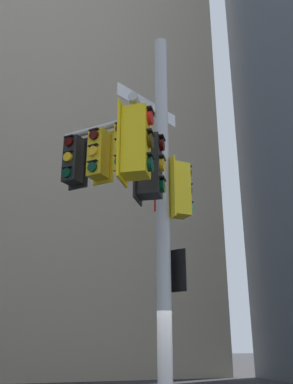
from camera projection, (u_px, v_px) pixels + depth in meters
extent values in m
cube|color=tan|center=(91.00, 123.00, 35.79)|extent=(15.78, 15.78, 39.43)
cylinder|color=#B2B2B5|center=(163.00, 226.00, 7.23)|extent=(0.24, 0.24, 7.84)
cylinder|color=#B2B2B5|center=(111.00, 125.00, 8.51)|extent=(1.69, 1.73, 0.13)
cylinder|color=#B2B2B5|center=(150.00, 132.00, 6.68)|extent=(1.21, 1.91, 0.13)
cube|color=gold|center=(130.00, 152.00, 8.31)|extent=(0.36, 0.37, 1.14)
cube|color=gold|center=(125.00, 148.00, 8.15)|extent=(0.48, 0.48, 1.00)
cylinder|color=#360605|center=(120.00, 128.00, 8.10)|extent=(0.18, 0.19, 0.20)
cube|color=black|center=(120.00, 122.00, 8.14)|extent=(0.20, 0.21, 0.02)
cylinder|color=yellow|center=(120.00, 144.00, 7.99)|extent=(0.18, 0.19, 0.20)
cube|color=black|center=(120.00, 138.00, 8.02)|extent=(0.20, 0.21, 0.02)
cylinder|color=#06311C|center=(120.00, 161.00, 7.87)|extent=(0.18, 0.19, 0.20)
cube|color=black|center=(120.00, 155.00, 7.90)|extent=(0.20, 0.21, 0.02)
cube|color=gold|center=(104.00, 158.00, 8.59)|extent=(0.36, 0.37, 1.14)
cube|color=gold|center=(99.00, 155.00, 8.43)|extent=(0.48, 0.48, 1.00)
cylinder|color=#360605|center=(94.00, 135.00, 8.38)|extent=(0.18, 0.19, 0.20)
cube|color=black|center=(94.00, 130.00, 8.42)|extent=(0.20, 0.21, 0.02)
cylinder|color=yellow|center=(93.00, 151.00, 8.26)|extent=(0.18, 0.19, 0.20)
cube|color=black|center=(93.00, 145.00, 8.30)|extent=(0.20, 0.21, 0.02)
cylinder|color=#06311C|center=(92.00, 167.00, 8.15)|extent=(0.18, 0.19, 0.20)
cube|color=black|center=(92.00, 161.00, 8.18)|extent=(0.20, 0.21, 0.02)
cube|color=black|center=(79.00, 164.00, 8.87)|extent=(0.36, 0.37, 1.14)
cube|color=black|center=(74.00, 161.00, 8.71)|extent=(0.48, 0.48, 1.00)
cylinder|color=#360605|center=(69.00, 142.00, 8.66)|extent=(0.18, 0.19, 0.20)
cube|color=black|center=(69.00, 136.00, 8.70)|extent=(0.20, 0.21, 0.02)
cylinder|color=yellow|center=(68.00, 157.00, 8.54)|extent=(0.18, 0.19, 0.20)
cube|color=black|center=(68.00, 152.00, 8.58)|extent=(0.20, 0.21, 0.02)
cylinder|color=#06311C|center=(67.00, 173.00, 8.42)|extent=(0.18, 0.19, 0.20)
cube|color=black|center=(67.00, 167.00, 8.46)|extent=(0.20, 0.21, 0.02)
cube|color=black|center=(138.00, 167.00, 6.52)|extent=(0.27, 0.43, 1.14)
cube|color=black|center=(150.00, 166.00, 6.48)|extent=(0.47, 0.47, 1.00)
cylinder|color=#360605|center=(162.00, 145.00, 6.56)|extent=(0.15, 0.20, 0.20)
cube|color=black|center=(162.00, 138.00, 6.60)|extent=(0.17, 0.23, 0.02)
cylinder|color=yellow|center=(162.00, 165.00, 6.44)|extent=(0.15, 0.20, 0.20)
cube|color=black|center=(163.00, 158.00, 6.48)|extent=(0.17, 0.23, 0.02)
cylinder|color=#06311C|center=(163.00, 186.00, 6.32)|extent=(0.15, 0.20, 0.20)
cube|color=black|center=(163.00, 179.00, 6.36)|extent=(0.17, 0.23, 0.02)
cube|color=yellow|center=(123.00, 144.00, 5.74)|extent=(0.27, 0.43, 1.14)
cube|color=yellow|center=(136.00, 142.00, 5.70)|extent=(0.47, 0.47, 1.00)
cylinder|color=red|center=(150.00, 118.00, 5.77)|extent=(0.15, 0.20, 0.20)
cube|color=black|center=(151.00, 110.00, 5.81)|extent=(0.17, 0.23, 0.02)
cylinder|color=#3C2C06|center=(150.00, 141.00, 5.65)|extent=(0.15, 0.20, 0.20)
cube|color=black|center=(151.00, 133.00, 5.69)|extent=(0.17, 0.23, 0.02)
cylinder|color=#06311C|center=(150.00, 164.00, 5.54)|extent=(0.15, 0.20, 0.20)
cube|color=black|center=(151.00, 156.00, 5.57)|extent=(0.17, 0.23, 0.02)
cube|color=yellow|center=(169.00, 189.00, 7.52)|extent=(0.07, 0.48, 1.14)
cube|color=yellow|center=(179.00, 190.00, 7.59)|extent=(0.37, 0.37, 1.00)
cylinder|color=#360605|center=(188.00, 174.00, 7.78)|extent=(0.08, 0.20, 0.20)
cube|color=black|center=(188.00, 168.00, 7.82)|extent=(0.09, 0.23, 0.02)
cylinder|color=#3C2C06|center=(188.00, 191.00, 7.66)|extent=(0.08, 0.20, 0.20)
cube|color=black|center=(188.00, 185.00, 7.71)|extent=(0.09, 0.23, 0.02)
cylinder|color=#19C672|center=(189.00, 210.00, 7.54)|extent=(0.08, 0.20, 0.20)
cube|color=black|center=(189.00, 203.00, 7.59)|extent=(0.09, 0.23, 0.02)
cube|color=white|center=(148.00, 106.00, 8.31)|extent=(1.49, 0.85, 0.28)
cube|color=#19479E|center=(148.00, 106.00, 8.31)|extent=(1.45, 0.83, 0.24)
cube|color=red|center=(169.00, 188.00, 7.67)|extent=(0.42, 0.51, 0.80)
cube|color=white|center=(169.00, 188.00, 7.67)|extent=(0.39, 0.47, 0.76)
cube|color=black|center=(171.00, 271.00, 7.14)|extent=(0.35, 0.51, 0.72)
cube|color=white|center=(171.00, 271.00, 7.14)|extent=(0.32, 0.47, 0.68)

